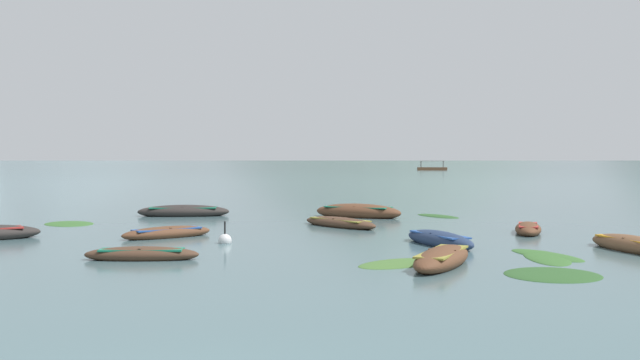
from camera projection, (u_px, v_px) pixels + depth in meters
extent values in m
plane|color=slate|center=(314.00, 160.00, 1506.76)|extent=(6000.00, 6000.00, 0.00)
cone|color=slate|center=(56.00, 120.00, 2539.59)|extent=(944.73, 944.73, 282.43)
cone|color=#56665B|center=(381.00, 101.00, 2535.66)|extent=(1256.95, 1256.95, 419.26)
ellipsoid|color=#4C3323|center=(340.00, 223.00, 29.79)|extent=(3.56, 4.05, 0.51)
cube|color=olive|center=(340.00, 219.00, 29.78)|extent=(2.56, 2.91, 0.05)
cube|color=#4C3323|center=(340.00, 218.00, 29.78)|extent=(0.63, 0.53, 0.04)
ellipsoid|color=#2D2826|center=(184.00, 212.00, 35.39)|extent=(4.67, 1.80, 0.70)
cube|color=#197A56|center=(184.00, 208.00, 35.38)|extent=(3.36, 1.29, 0.05)
cube|color=#2D2826|center=(184.00, 207.00, 35.38)|extent=(0.15, 1.01, 0.04)
ellipsoid|color=navy|center=(439.00, 240.00, 23.43)|extent=(2.32, 3.92, 0.59)
cube|color=#28519E|center=(439.00, 234.00, 23.42)|extent=(1.67, 2.83, 0.05)
cube|color=navy|center=(439.00, 233.00, 23.42)|extent=(0.67, 0.32, 0.04)
ellipsoid|color=brown|center=(442.00, 259.00, 18.95)|extent=(2.68, 4.15, 0.62)
cube|color=olive|center=(442.00, 252.00, 18.95)|extent=(1.93, 2.99, 0.05)
cube|color=brown|center=(442.00, 250.00, 18.95)|extent=(0.72, 0.38, 0.04)
ellipsoid|color=#4C3323|center=(142.00, 255.00, 20.08)|extent=(3.28, 0.90, 0.47)
cube|color=#197A56|center=(142.00, 250.00, 20.07)|extent=(2.36, 0.65, 0.05)
cube|color=#4C3323|center=(142.00, 248.00, 20.07)|extent=(0.09, 0.59, 0.04)
ellipsoid|color=brown|center=(358.00, 212.00, 34.63)|extent=(4.69, 3.40, 0.83)
cube|color=#197A56|center=(358.00, 207.00, 34.62)|extent=(3.38, 2.45, 0.05)
cube|color=brown|center=(358.00, 206.00, 34.62)|extent=(0.54, 0.96, 0.04)
ellipsoid|color=brown|center=(528.00, 229.00, 27.14)|extent=(1.78, 3.22, 0.54)
cube|color=#B22D28|center=(528.00, 225.00, 27.13)|extent=(1.28, 2.32, 0.05)
cube|color=brown|center=(528.00, 224.00, 27.13)|extent=(0.66, 0.26, 0.04)
ellipsoid|color=brown|center=(167.00, 233.00, 25.74)|extent=(3.36, 2.90, 0.51)
cube|color=#28519E|center=(167.00, 229.00, 25.74)|extent=(2.42, 2.09, 0.05)
cube|color=brown|center=(167.00, 228.00, 25.74)|extent=(0.47, 0.57, 0.04)
ellipsoid|color=brown|center=(633.00, 245.00, 21.92)|extent=(1.90, 4.03, 0.61)
cube|color=orange|center=(633.00, 239.00, 21.91)|extent=(1.37, 2.90, 0.05)
cube|color=brown|center=(633.00, 238.00, 21.91)|extent=(0.72, 0.24, 0.04)
cube|color=brown|center=(432.00, 169.00, 172.91)|extent=(7.32, 2.84, 0.90)
cylinder|color=#4C4742|center=(443.00, 165.00, 173.54)|extent=(0.10, 0.10, 1.80)
cylinder|color=#4C4742|center=(444.00, 165.00, 171.82)|extent=(0.10, 0.10, 1.80)
cylinder|color=#4C4742|center=(421.00, 165.00, 173.94)|extent=(0.10, 0.10, 1.80)
cylinder|color=#4C4742|center=(421.00, 165.00, 172.22)|extent=(0.10, 0.10, 1.80)
cube|color=#9E998E|center=(432.00, 161.00, 172.85)|extent=(6.15, 2.39, 0.12)
sphere|color=silver|center=(225.00, 241.00, 23.96)|extent=(0.46, 0.46, 0.46)
cylinder|color=black|center=(225.00, 231.00, 23.95)|extent=(0.06, 0.06, 0.66)
ellipsoid|color=#38662D|center=(546.00, 255.00, 20.94)|extent=(2.10, 3.22, 0.14)
ellipsoid|color=#38662D|center=(69.00, 224.00, 31.02)|extent=(3.19, 3.43, 0.14)
ellipsoid|color=#477033|center=(398.00, 264.00, 19.28)|extent=(2.96, 2.78, 0.14)
ellipsoid|color=#38662D|center=(546.00, 258.00, 20.43)|extent=(1.55, 3.41, 0.14)
ellipsoid|color=#2D5628|center=(438.00, 216.00, 35.13)|extent=(2.41, 3.18, 0.14)
ellipsoid|color=#2D5628|center=(553.00, 275.00, 17.43)|extent=(3.37, 3.38, 0.14)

